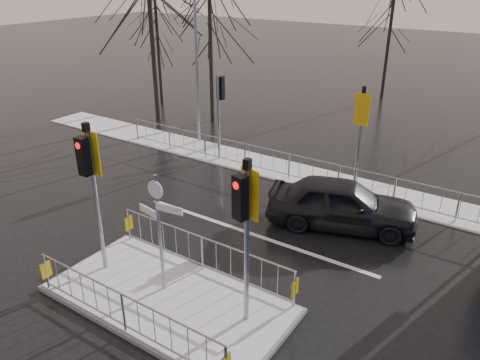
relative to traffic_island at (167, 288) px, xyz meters
The scene contains 10 objects.
ground 0.39m from the traffic_island, 42.90° to the right, with size 120.00×120.00×0.00m, color black.
snow_verge 8.60m from the traffic_island, 89.92° to the left, with size 30.00×2.00×0.04m, color silver.
lane_markings 0.52m from the traffic_island, 88.07° to the right, with size 8.00×11.38×0.01m.
traffic_island is the anchor object (origin of this frame).
far_kerb_fixtures 8.11m from the traffic_island, 87.84° to the left, with size 18.00×0.65×3.83m.
car_far_lane 6.14m from the traffic_island, 70.60° to the left, with size 1.84×4.57×1.56m, color black.
tree_near_b 15.57m from the traffic_island, 122.60° to the left, with size 4.00×4.00×7.55m.
tree_near_c 18.84m from the traffic_island, 132.79° to the left, with size 3.50×3.50×6.61m.
tree_far_a 22.52m from the traffic_island, 95.17° to the left, with size 3.75×3.75×7.08m.
street_lamp_left 12.17m from the traffic_island, 124.07° to the left, with size 1.25×0.18×8.20m.
Camera 1 is at (6.52, -6.63, 7.40)m, focal length 35.00 mm.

